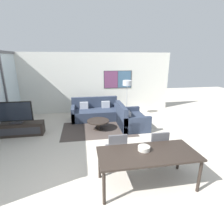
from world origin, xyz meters
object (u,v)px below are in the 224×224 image
television (15,113)px  dining_chair_centre (157,146)px  fruit_bowl (144,148)px  floor_lamp (127,85)px  tv_console (18,129)px  dining_table (148,156)px  dining_chair_left (117,148)px  sofa_main (95,112)px  sofa_side (130,120)px  coffee_table (98,123)px

television → dining_chair_centre: television is taller
fruit_bowl → floor_lamp: floor_lamp is taller
tv_console → dining_table: bearing=-41.9°
dining_chair_left → floor_lamp: size_ratio=0.56×
sofa_main → sofa_side: same height
dining_chair_centre → floor_lamp: bearing=86.5°
fruit_bowl → floor_lamp: (0.76, 4.32, 0.63)m
dining_chair_centre → floor_lamp: floor_lamp is taller
sofa_main → dining_chair_centre: (1.18, -3.76, 0.24)m
sofa_main → dining_table: sofa_main is taller
floor_lamp → sofa_main: bearing=-178.6°
sofa_side → dining_chair_centre: bearing=179.3°
floor_lamp → dining_chair_left: bearing=-107.9°
dining_table → dining_chair_left: size_ratio=2.19×
dining_table → floor_lamp: size_ratio=1.22×
tv_console → dining_chair_centre: bearing=-32.1°
dining_chair_centre → fruit_bowl: bearing=-135.7°
television → dining_table: television is taller
sofa_main → dining_chair_left: size_ratio=2.22×
tv_console → dining_chair_centre: dining_chair_centre is taller
television → fruit_bowl: bearing=-41.3°
coffee_table → tv_console: bearing=-179.1°
tv_console → dining_table: 4.64m
dining_chair_left → dining_chair_centre: (0.98, -0.05, 0.00)m
dining_chair_centre → television: bearing=147.9°
dining_chair_left → dining_table: bearing=-54.3°
tv_console → dining_chair_left: (2.95, -2.41, 0.30)m
tv_console → floor_lamp: bearing=17.8°
sofa_side → floor_lamp: size_ratio=0.90×
coffee_table → dining_chair_left: size_ratio=0.90×
dining_chair_left → dining_chair_centre: size_ratio=1.00×
dining_chair_centre → tv_console: bearing=147.9°
coffee_table → dining_table: (0.69, -3.13, 0.41)m
sofa_side → television: bearing=91.4°
coffee_table → dining_chair_centre: (1.18, -2.50, 0.26)m
sofa_main → dining_table: size_ratio=1.02×
tv_console → television: (0.00, 0.00, 0.59)m
dining_chair_centre → dining_table: bearing=-127.9°
sofa_main → dining_chair_left: (0.20, -3.71, 0.24)m
dining_table → floor_lamp: bearing=80.8°
sofa_main → fruit_bowl: 4.36m
dining_chair_centre → fruit_bowl: size_ratio=3.62×
dining_table → dining_chair_centre: 0.81m
dining_chair_left → dining_chair_centre: same height
dining_table → dining_chair_left: dining_chair_left is taller
coffee_table → dining_chair_centre: 2.78m
dining_table → dining_chair_centre: bearing=52.1°
tv_console → sofa_side: 3.96m
coffee_table → dining_chair_centre: size_ratio=0.90×
sofa_side → dining_chair_centre: 2.57m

